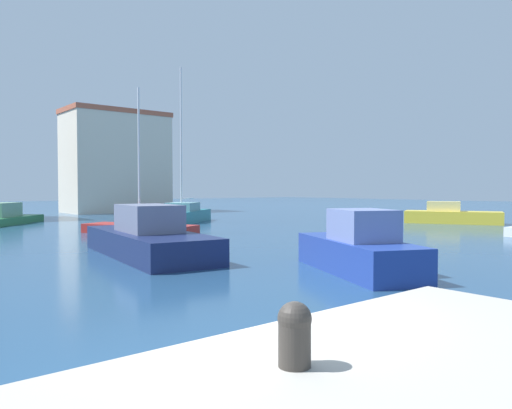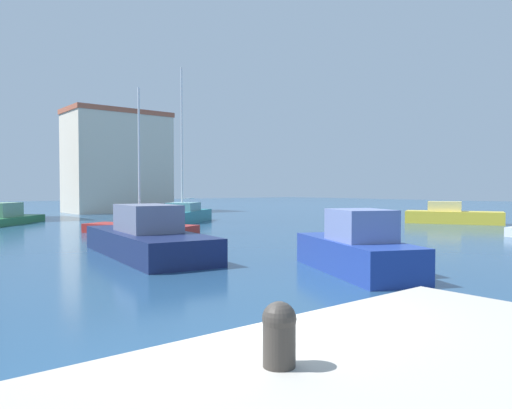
{
  "view_description": "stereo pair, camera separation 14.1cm",
  "coord_description": "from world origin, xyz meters",
  "px_view_note": "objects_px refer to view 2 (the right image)",
  "views": [
    {
      "loc": [
        -3.33,
        -4.57,
        2.55
      ],
      "look_at": [
        13.91,
        16.28,
        1.65
      ],
      "focal_mm": 34.4,
      "sensor_mm": 36.0,
      "label": 1
    },
    {
      "loc": [
        -3.22,
        -4.66,
        2.55
      ],
      "look_at": [
        13.91,
        16.28,
        1.65
      ],
      "focal_mm": 34.4,
      "sensor_mm": 36.0,
      "label": 2
    }
  ],
  "objects_px": {
    "mooring_bollard": "(279,332)",
    "sailboat_red_distant_east": "(141,227)",
    "motorboat_yellow_mid_harbor": "(452,216)",
    "motorboat_navy_behind_lamppost": "(147,238)",
    "sailboat_teal_outer_mooring": "(182,215)",
    "motorboat_green_inner_mooring": "(3,218)",
    "motorboat_blue_near_pier": "(357,249)"
  },
  "relations": [
    {
      "from": "motorboat_navy_behind_lamppost",
      "to": "sailboat_red_distant_east",
      "type": "distance_m",
      "value": 9.51
    },
    {
      "from": "sailboat_red_distant_east",
      "to": "motorboat_yellow_mid_harbor",
      "type": "distance_m",
      "value": 22.14
    },
    {
      "from": "mooring_bollard",
      "to": "motorboat_navy_behind_lamppost",
      "type": "height_order",
      "value": "motorboat_navy_behind_lamppost"
    },
    {
      "from": "motorboat_green_inner_mooring",
      "to": "motorboat_navy_behind_lamppost",
      "type": "height_order",
      "value": "motorboat_navy_behind_lamppost"
    },
    {
      "from": "mooring_bollard",
      "to": "sailboat_red_distant_east",
      "type": "height_order",
      "value": "sailboat_red_distant_east"
    },
    {
      "from": "motorboat_navy_behind_lamppost",
      "to": "motorboat_blue_near_pier",
      "type": "bearing_deg",
      "value": -66.35
    },
    {
      "from": "motorboat_blue_near_pier",
      "to": "sailboat_teal_outer_mooring",
      "type": "distance_m",
      "value": 22.88
    },
    {
      "from": "mooring_bollard",
      "to": "motorboat_green_inner_mooring",
      "type": "height_order",
      "value": "mooring_bollard"
    },
    {
      "from": "motorboat_green_inner_mooring",
      "to": "motorboat_yellow_mid_harbor",
      "type": "distance_m",
      "value": 32.0
    },
    {
      "from": "motorboat_navy_behind_lamppost",
      "to": "sailboat_teal_outer_mooring",
      "type": "distance_m",
      "value": 17.67
    },
    {
      "from": "motorboat_green_inner_mooring",
      "to": "motorboat_navy_behind_lamppost",
      "type": "relative_size",
      "value": 0.91
    },
    {
      "from": "sailboat_teal_outer_mooring",
      "to": "sailboat_red_distant_east",
      "type": "relative_size",
      "value": 1.39
    },
    {
      "from": "motorboat_yellow_mid_harbor",
      "to": "motorboat_navy_behind_lamppost",
      "type": "bearing_deg",
      "value": -176.3
    },
    {
      "from": "sailboat_red_distant_east",
      "to": "motorboat_yellow_mid_harbor",
      "type": "height_order",
      "value": "sailboat_red_distant_east"
    },
    {
      "from": "motorboat_green_inner_mooring",
      "to": "sailboat_teal_outer_mooring",
      "type": "distance_m",
      "value": 12.46
    },
    {
      "from": "mooring_bollard",
      "to": "sailboat_red_distant_east",
      "type": "distance_m",
      "value": 24.66
    },
    {
      "from": "sailboat_red_distant_east",
      "to": "motorboat_yellow_mid_harbor",
      "type": "bearing_deg",
      "value": -18.49
    },
    {
      "from": "motorboat_blue_near_pier",
      "to": "sailboat_teal_outer_mooring",
      "type": "relative_size",
      "value": 0.49
    },
    {
      "from": "motorboat_navy_behind_lamppost",
      "to": "motorboat_yellow_mid_harbor",
      "type": "relative_size",
      "value": 1.21
    },
    {
      "from": "sailboat_teal_outer_mooring",
      "to": "sailboat_red_distant_east",
      "type": "distance_m",
      "value": 8.49
    },
    {
      "from": "mooring_bollard",
      "to": "sailboat_teal_outer_mooring",
      "type": "xyz_separation_m",
      "value": [
        16.01,
        28.43,
        -0.81
      ]
    },
    {
      "from": "sailboat_teal_outer_mooring",
      "to": "sailboat_red_distant_east",
      "type": "xyz_separation_m",
      "value": [
        -6.16,
        -5.85,
        -0.21
      ]
    },
    {
      "from": "motorboat_blue_near_pier",
      "to": "sailboat_red_distant_east",
      "type": "xyz_separation_m",
      "value": [
        0.76,
        15.96,
        -0.31
      ]
    },
    {
      "from": "motorboat_green_inner_mooring",
      "to": "motorboat_blue_near_pier",
      "type": "xyz_separation_m",
      "value": [
        3.66,
        -28.38,
        0.21
      ]
    },
    {
      "from": "sailboat_red_distant_east",
      "to": "sailboat_teal_outer_mooring",
      "type": "bearing_deg",
      "value": 43.52
    },
    {
      "from": "motorboat_blue_near_pier",
      "to": "motorboat_navy_behind_lamppost",
      "type": "bearing_deg",
      "value": 113.65
    },
    {
      "from": "motorboat_green_inner_mooring",
      "to": "motorboat_navy_behind_lamppost",
      "type": "bearing_deg",
      "value": -88.76
    },
    {
      "from": "mooring_bollard",
      "to": "motorboat_green_inner_mooring",
      "type": "distance_m",
      "value": 35.43
    },
    {
      "from": "mooring_bollard",
      "to": "motorboat_navy_behind_lamppost",
      "type": "relative_size",
      "value": 0.06
    },
    {
      "from": "mooring_bollard",
      "to": "motorboat_yellow_mid_harbor",
      "type": "distance_m",
      "value": 34.57
    },
    {
      "from": "sailboat_teal_outer_mooring",
      "to": "motorboat_yellow_mid_harbor",
      "type": "relative_size",
      "value": 1.67
    },
    {
      "from": "mooring_bollard",
      "to": "motorboat_green_inner_mooring",
      "type": "xyz_separation_m",
      "value": [
        5.43,
        35.0,
        -0.92
      ]
    }
  ]
}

